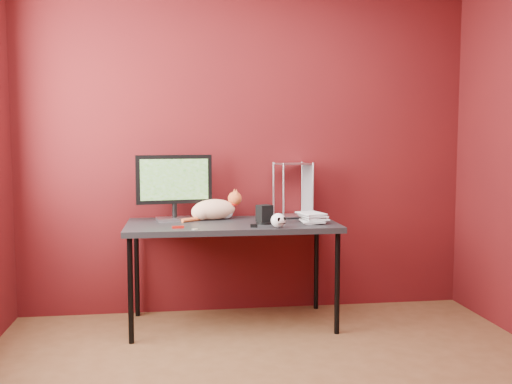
{
  "coord_description": "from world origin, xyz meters",
  "views": [
    {
      "loc": [
        -0.53,
        -2.68,
        1.34
      ],
      "look_at": [
        -0.01,
        1.15,
        0.99
      ],
      "focal_mm": 40.0,
      "sensor_mm": 36.0,
      "label": 1
    }
  ],
  "objects": [
    {
      "name": "room",
      "position": [
        0.0,
        0.0,
        1.45
      ],
      "size": [
        3.52,
        3.52,
        2.61
      ],
      "color": "brown",
      "rests_on": "ground"
    },
    {
      "name": "desk",
      "position": [
        -0.15,
        1.37,
        0.7
      ],
      "size": [
        1.5,
        0.7,
        0.75
      ],
      "color": "black",
      "rests_on": "ground"
    },
    {
      "name": "monitor",
      "position": [
        -0.56,
        1.54,
        1.02
      ],
      "size": [
        0.56,
        0.22,
        0.48
      ],
      "rotation": [
        0.0,
        0.0,
        0.17
      ],
      "color": "#B5B5BA",
      "rests_on": "desk"
    },
    {
      "name": "cat",
      "position": [
        -0.26,
        1.55,
        0.83
      ],
      "size": [
        0.46,
        0.26,
        0.23
      ],
      "rotation": [
        0.0,
        0.0,
        0.2
      ],
      "color": "orange",
      "rests_on": "desk"
    },
    {
      "name": "skull_mug",
      "position": [
        0.14,
        1.08,
        0.8
      ],
      "size": [
        0.1,
        0.11,
        0.1
      ],
      "rotation": [
        0.0,
        0.0,
        0.38
      ],
      "color": "white",
      "rests_on": "desk"
    },
    {
      "name": "speaker",
      "position": [
        0.07,
        1.28,
        0.81
      ],
      "size": [
        0.12,
        0.12,
        0.13
      ],
      "rotation": [
        0.0,
        0.0,
        0.42
      ],
      "color": "black",
      "rests_on": "desk"
    },
    {
      "name": "book_stack",
      "position": [
        0.35,
        1.29,
        1.17
      ],
      "size": [
        0.2,
        0.24,
        0.84
      ],
      "rotation": [
        0.0,
        0.0,
        0.17
      ],
      "color": "beige",
      "rests_on": "desk"
    },
    {
      "name": "wire_rack",
      "position": [
        0.35,
        1.61,
        0.96
      ],
      "size": [
        0.28,
        0.25,
        0.42
      ],
      "rotation": [
        0.0,
        0.0,
        0.22
      ],
      "color": "#B5B5BA",
      "rests_on": "desk"
    },
    {
      "name": "pocket_knife",
      "position": [
        -0.54,
        1.15,
        0.76
      ],
      "size": [
        0.08,
        0.03,
        0.02
      ],
      "primitive_type": "cube",
      "rotation": [
        0.0,
        0.0,
        0.15
      ],
      "color": "#A6130C",
      "rests_on": "desk"
    },
    {
      "name": "black_gadget",
      "position": [
        -0.02,
        1.12,
        0.76
      ],
      "size": [
        0.05,
        0.04,
        0.02
      ],
      "primitive_type": "cube",
      "rotation": [
        0.0,
        0.0,
        -0.19
      ],
      "color": "black",
      "rests_on": "desk"
    },
    {
      "name": "washer",
      "position": [
        -0.43,
        1.08,
        0.75
      ],
      "size": [
        0.05,
        0.05,
        0.0
      ],
      "primitive_type": "cylinder",
      "color": "#B5B5BA",
      "rests_on": "desk"
    }
  ]
}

